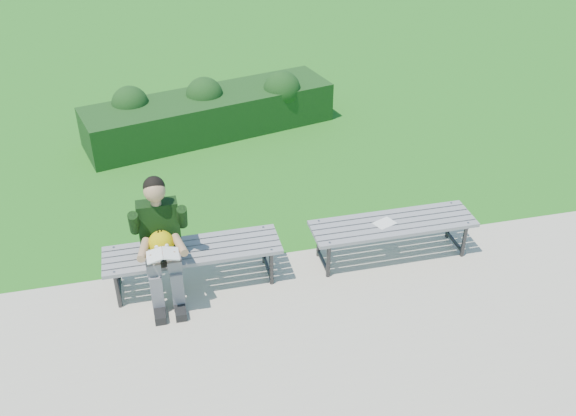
{
  "coord_description": "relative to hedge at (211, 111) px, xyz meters",
  "views": [
    {
      "loc": [
        -1.23,
        -5.65,
        4.34
      ],
      "look_at": [
        0.09,
        -0.17,
        0.73
      ],
      "focal_mm": 40.0,
      "sensor_mm": 36.0,
      "label": 1
    }
  ],
  "objects": [
    {
      "name": "bench_right",
      "position": [
        1.5,
        -3.66,
        0.06
      ],
      "size": [
        1.8,
        0.5,
        0.46
      ],
      "color": "gray",
      "rests_on": "walkway"
    },
    {
      "name": "hedge",
      "position": [
        0.0,
        0.0,
        0.0
      ],
      "size": [
        3.88,
        1.81,
        0.86
      ],
      "color": "#10370C",
      "rests_on": "ground"
    },
    {
      "name": "seated_boy",
      "position": [
        -0.97,
        -3.73,
        0.36
      ],
      "size": [
        0.56,
        0.76,
        1.31
      ],
      "color": "gray",
      "rests_on": "walkway"
    },
    {
      "name": "paper_sheet",
      "position": [
        1.4,
        -3.66,
        0.12
      ],
      "size": [
        0.26,
        0.23,
        0.01
      ],
      "color": "white",
      "rests_on": "bench_right"
    },
    {
      "name": "walkway",
      "position": [
        0.27,
        -5.09,
        -0.34
      ],
      "size": [
        30.0,
        3.5,
        0.02
      ],
      "color": "#B6AD9B",
      "rests_on": "ground"
    },
    {
      "name": "ground",
      "position": [
        0.27,
        -3.34,
        -0.35
      ],
      "size": [
        80.0,
        80.0,
        0.0
      ],
      "color": "#19771A",
      "rests_on": "ground"
    },
    {
      "name": "bench_left",
      "position": [
        -0.67,
        -3.63,
        0.06
      ],
      "size": [
        1.8,
        0.5,
        0.46
      ],
      "color": "gray",
      "rests_on": "walkway"
    }
  ]
}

